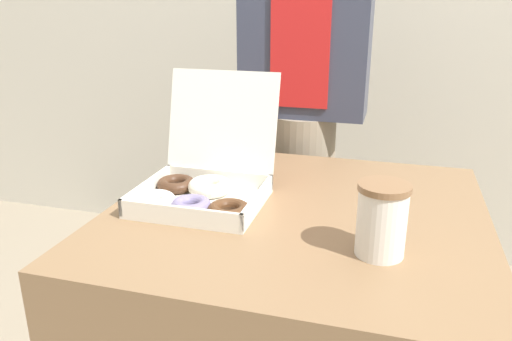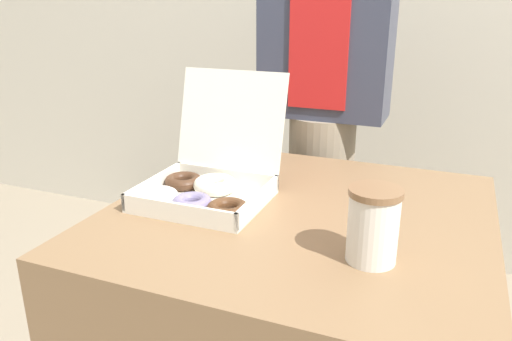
% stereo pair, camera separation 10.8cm
% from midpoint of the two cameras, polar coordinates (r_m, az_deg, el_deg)
% --- Properties ---
extents(donut_box, '(0.30, 0.32, 0.28)m').
position_cam_midpoint_polar(donut_box, '(1.18, -3.31, -1.34)').
color(donut_box, silver).
rests_on(donut_box, table).
extents(coffee_cup, '(0.10, 0.10, 0.14)m').
position_cam_midpoint_polar(coffee_cup, '(0.93, 16.52, -6.07)').
color(coffee_cup, silver).
rests_on(coffee_cup, table).
extents(person_customer, '(0.40, 0.23, 1.57)m').
position_cam_midpoint_polar(person_customer, '(1.65, 9.70, 8.87)').
color(person_customer, gray).
rests_on(person_customer, ground_plane).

